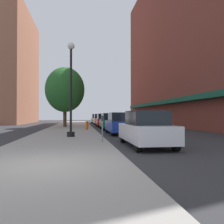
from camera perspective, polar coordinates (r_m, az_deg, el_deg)
The scene contains 14 objects.
ground_plane at distance 24.58m, azimuth -0.99°, elevation -4.20°, with size 90.00×90.00×0.00m, color #2D2D30.
sidewalk_slab at distance 25.39m, azimuth -10.29°, elevation -3.95°, with size 4.80×50.00×0.12m, color gray.
building_right_brick at distance 33.32m, azimuth 18.13°, elevation 17.49°, with size 6.80×40.00×23.83m.
building_far_background at distance 45.76m, azimuth -23.53°, elevation 10.03°, with size 6.80×18.00×20.05m.
lamppost at distance 14.52m, azimuth -10.25°, elevation 6.11°, with size 0.48×0.48×5.90m.
fire_hydrant at distance 21.31m, azimuth -6.34°, elevation -3.32°, with size 0.33×0.26×0.79m.
parking_meter_near at distance 11.27m, azimuth -2.44°, elevation -3.39°, with size 0.14×0.09×1.31m.
tree_near at distance 27.17m, azimuth -11.70°, elevation 5.48°, with size 4.54×4.54×6.92m.
car_white at distance 10.77m, azimuth 8.46°, elevation -4.25°, with size 1.80×4.30×1.66m.
car_blue at distance 17.52m, azimuth 1.94°, elevation -2.93°, with size 1.80×4.30×1.66m.
car_green at distance 23.07m, azimuth -0.52°, elevation -2.42°, with size 1.80×4.30×1.66m.
car_red at distance 28.91m, azimuth -2.08°, elevation -2.09°, with size 1.80×4.30×1.66m.
car_silver at distance 35.04m, azimuth -3.16°, elevation -1.86°, with size 1.80×4.30×1.66m.
car_yellow at distance 41.24m, azimuth -3.92°, elevation -1.70°, with size 1.80×4.30×1.66m.
Camera 1 is at (0.92, -6.34, 1.46)m, focal length 36.51 mm.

